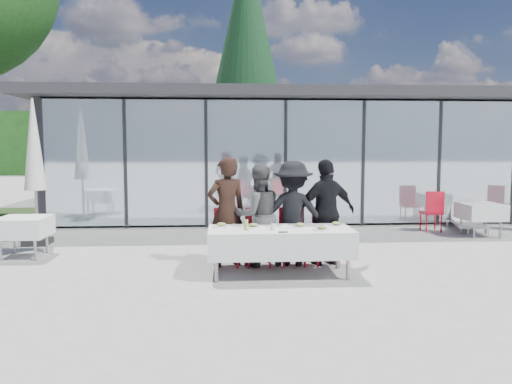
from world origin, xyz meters
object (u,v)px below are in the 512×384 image
plate_a (221,225)px  plate_d (336,224)px  market_umbrella (34,153)px  lounger (466,219)px  juice_bottle (246,225)px  spare_chair_b (433,209)px  diner_chair_b (258,234)px  diner_d (327,212)px  spare_table_right (481,212)px  plate_extra (322,228)px  spare_table_left (24,227)px  diner_chair_a (227,234)px  diner_chair_c (292,233)px  diner_b (258,216)px  plate_b (253,226)px  diner_a (227,212)px  plate_c (300,226)px  folded_eyeglasses (283,232)px  diner_c (293,213)px  dining_table (280,242)px  conifer_tree (247,51)px  diner_chair_d (325,233)px

plate_a → plate_d: 1.86m
market_umbrella → lounger: bearing=7.4°
juice_bottle → spare_chair_b: (4.61, 3.86, -0.29)m
diner_chair_b → diner_d: (1.17, -0.07, 0.37)m
spare_table_right → diner_d: bearing=-148.8°
spare_table_right → lounger: (0.12, 0.92, -0.30)m
plate_d → plate_extra: bearing=-129.9°
diner_d → spare_table_left: size_ratio=2.11×
diner_chair_a → diner_chair_c: same height
plate_a → market_umbrella: 4.73m
diner_b → plate_b: 0.58m
plate_d → diner_chair_a: bearing=162.8°
diner_d → spare_table_left: (-5.43, 0.93, -0.35)m
diner_chair_a → juice_bottle: size_ratio=5.91×
diner_a → plate_c: (1.17, -0.57, -0.16)m
diner_chair_b → folded_eyeglasses: 1.18m
diner_b → spare_table_right: size_ratio=2.00×
diner_chair_b → juice_bottle: 0.97m
diner_chair_b → juice_bottle: (-0.25, -0.89, 0.29)m
diner_c → market_umbrella: 5.55m
juice_bottle → diner_chair_a: bearing=108.4°
plate_a → diner_chair_a: bearing=80.8°
dining_table → lounger: 6.48m
conifer_tree → diner_d: bearing=-86.6°
diner_a → market_umbrella: market_umbrella is taller
diner_chair_a → plate_b: bearing=-56.1°
diner_chair_d → plate_a: 1.89m
plate_d → conifer_tree: bearing=93.6°
plate_b → juice_bottle: juice_bottle is taller
spare_table_left → conifer_tree: size_ratio=0.08×
diner_chair_d → folded_eyeglasses: size_ratio=6.96×
diner_a → plate_extra: 1.70m
diner_b → diner_c: 0.59m
juice_bottle → folded_eyeglasses: 0.60m
diner_a → spare_chair_b: (4.90, 3.04, -0.39)m
plate_c → juice_bottle: 0.91m
diner_chair_a → spare_table_right: diner_chair_a is taller
diner_a → conifer_tree: (0.95, 12.82, 5.06)m
diner_chair_d → diner_d: bearing=-90.0°
diner_chair_b → plate_b: size_ratio=3.40×
diner_chair_a → diner_chair_b: same height
dining_table → diner_d: 1.17m
diner_chair_b → diner_chair_c: same height
diner_d → spare_chair_b: 4.42m
diner_chair_c → diner_d: 0.69m
diner_b → diner_d: diner_d is taller
diner_chair_a → plate_extra: 1.75m
plate_extra → market_umbrella: bearing=151.1°
plate_b → juice_bottle: size_ratio=1.74×
plate_d → spare_chair_b: 4.71m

